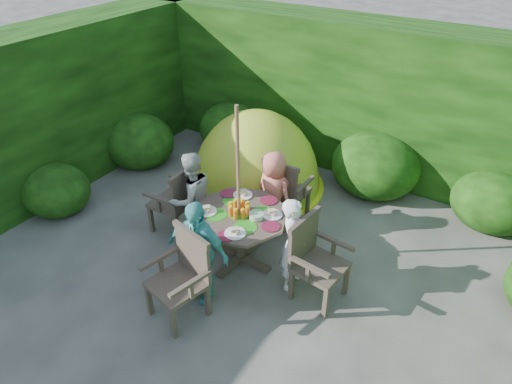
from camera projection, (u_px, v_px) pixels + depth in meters
The scene contains 13 objects.
ground at pixel (228, 299), 5.53m from camera, with size 60.00×60.00×0.00m, color #42403A.
hedge_enclosure at pixel (285, 163), 5.79m from camera, with size 9.00×9.00×2.50m.
patio_table at pixel (240, 221), 5.80m from camera, with size 1.35×1.35×0.89m.
parasol_pole at pixel (239, 190), 5.55m from camera, with size 0.04×0.04×2.20m, color brown.
garden_chair_right at pixel (314, 259), 5.33m from camera, with size 0.61×0.67×1.02m.
garden_chair_left at pixel (177, 199), 6.38m from camera, with size 0.56×0.62×1.02m.
garden_chair_back at pixel (285, 190), 6.60m from camera, with size 0.60×0.54×1.00m.
garden_chair_front at pixel (182, 275), 5.09m from camera, with size 0.73×0.68×1.03m.
child_right at pixel (293, 244), 5.42m from camera, with size 0.46×0.30×1.25m, color white.
child_left at pixel (192, 198), 6.17m from camera, with size 0.65×0.51×1.34m, color #A8A9A3.
child_back at pixel (274, 193), 6.36m from camera, with size 0.61×0.40×1.25m, color #E6745F.
child_front at pixel (198, 252), 5.23m from camera, with size 0.80×0.33×1.36m, color #4BB1AE.
dome_tent at pixel (256, 185), 7.71m from camera, with size 2.32×2.32×2.60m.
Camera 1 is at (2.36, -3.15, 4.11)m, focal length 32.00 mm.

